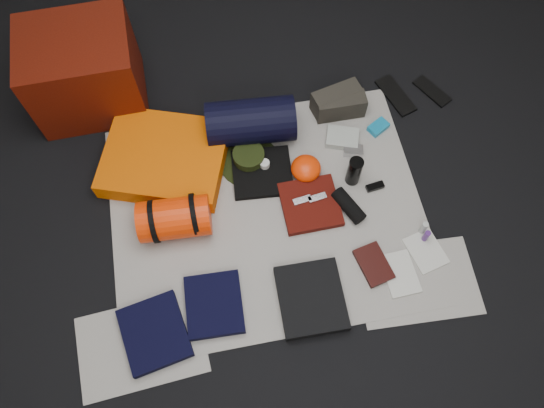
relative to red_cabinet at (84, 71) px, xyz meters
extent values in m
cube|color=black|center=(0.83, -0.90, -0.25)|extent=(4.50, 4.50, 0.02)
cube|color=#B6B1A8|center=(0.83, -0.90, -0.23)|extent=(1.60, 1.30, 0.01)
cube|color=#B6B1A8|center=(0.13, -1.45, -0.24)|extent=(0.61, 0.44, 0.00)
cube|color=#B6B1A8|center=(1.48, -1.40, -0.24)|extent=(0.60, 0.43, 0.00)
cube|color=#531006|center=(0.00, 0.00, 0.00)|extent=(0.58, 0.49, 0.48)
cube|color=#EA5C02|center=(0.35, -0.51, -0.17)|extent=(0.76, 0.69, 0.11)
cylinder|color=#EB2F03|center=(0.37, -0.89, -0.13)|extent=(0.36, 0.22, 0.21)
cylinder|color=black|center=(0.27, -0.89, -0.12)|extent=(0.02, 0.22, 0.22)
cylinder|color=black|center=(0.47, -0.89, -0.12)|extent=(0.03, 0.22, 0.22)
cylinder|color=black|center=(0.83, -0.41, -0.11)|extent=(0.49, 0.28, 0.25)
cylinder|color=black|center=(0.79, -0.58, -0.23)|extent=(0.38, 0.38, 0.01)
cylinder|color=black|center=(0.79, -0.58, -0.19)|extent=(0.17, 0.17, 0.07)
cube|color=#2C2A23|center=(1.33, -0.32, -0.16)|extent=(0.29, 0.16, 0.14)
cube|color=#2C2A23|center=(1.35, -0.37, -0.16)|extent=(0.27, 0.10, 0.14)
cube|color=black|center=(1.70, -0.31, -0.23)|extent=(0.19, 0.30, 0.02)
cube|color=black|center=(1.91, -0.32, -0.23)|extent=(0.19, 0.24, 0.01)
cube|color=black|center=(0.20, -1.42, -0.21)|extent=(0.34, 0.37, 0.05)
cube|color=black|center=(0.49, -1.34, -0.21)|extent=(0.28, 0.31, 0.05)
cube|color=black|center=(0.95, -1.39, -0.20)|extent=(0.31, 0.36, 0.05)
cube|color=black|center=(0.85, -0.67, -0.22)|extent=(0.33, 0.32, 0.03)
cube|color=#480D07|center=(1.06, -0.91, -0.21)|extent=(0.30, 0.30, 0.04)
ellipsoid|color=#EB2F03|center=(1.08, -0.71, -0.18)|extent=(0.19, 0.19, 0.10)
cube|color=#9BA29A|center=(1.32, -0.55, -0.21)|extent=(0.21, 0.18, 0.04)
cylinder|color=black|center=(1.31, -0.80, -0.14)|extent=(0.09, 0.09, 0.19)
cylinder|color=black|center=(1.25, -0.96, -0.19)|extent=(0.15, 0.21, 0.08)
cube|color=silver|center=(1.36, -0.64, -0.21)|extent=(0.11, 0.09, 0.04)
cube|color=#1075A2|center=(1.53, -0.51, -0.21)|extent=(0.13, 0.12, 0.04)
cylinder|color=#4C2372|center=(1.58, -1.19, -0.19)|extent=(0.03, 0.03, 0.09)
cylinder|color=#A4A8A4|center=(1.58, -1.15, -0.19)|extent=(0.03, 0.03, 0.09)
cube|color=black|center=(1.29, -1.28, -0.22)|extent=(0.17, 0.23, 0.03)
cube|color=beige|center=(1.41, -1.35, -0.23)|extent=(0.16, 0.23, 0.01)
cube|color=beige|center=(1.57, -1.26, -0.23)|extent=(0.20, 0.24, 0.01)
cube|color=black|center=(1.42, -0.86, -0.22)|extent=(0.10, 0.05, 0.02)
cube|color=silver|center=(0.13, -1.50, -0.23)|extent=(0.09, 0.09, 0.01)
cylinder|color=beige|center=(0.87, -0.64, -0.18)|extent=(0.05, 0.05, 0.04)
cube|color=silver|center=(1.02, -0.89, -0.19)|extent=(0.10, 0.05, 0.01)
cube|color=silver|center=(1.10, -0.89, -0.19)|extent=(0.10, 0.05, 0.01)
camera|label=1|loc=(0.64, -2.01, 2.27)|focal=35.00mm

